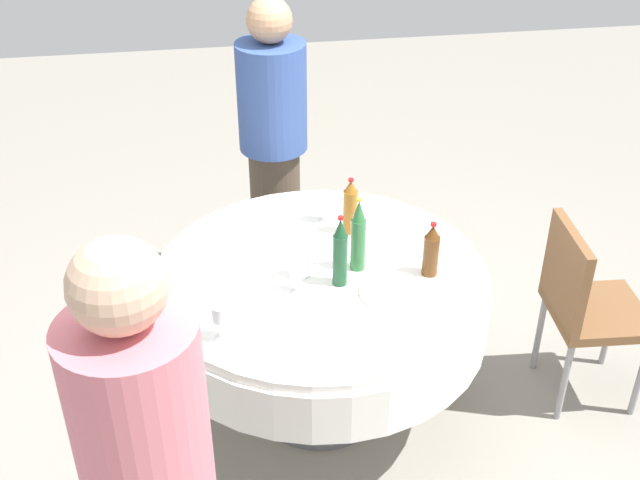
{
  "coord_description": "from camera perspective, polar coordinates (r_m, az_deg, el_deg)",
  "views": [
    {
      "loc": [
        -2.61,
        0.41,
        2.58
      ],
      "look_at": [
        0.0,
        0.0,
        0.89
      ],
      "focal_mm": 44.61,
      "sensor_mm": 36.0,
      "label": 1
    }
  ],
  "objects": [
    {
      "name": "bottle_amber_west",
      "position": [
        3.41,
        2.19,
        2.34
      ],
      "size": [
        0.06,
        0.06,
        0.26
      ],
      "color": "#8C5619",
      "rests_on": "dining_table"
    },
    {
      "name": "dining_table",
      "position": [
        3.31,
        0.0,
        -4.36
      ],
      "size": [
        1.39,
        1.39,
        0.74
      ],
      "color": "white",
      "rests_on": "ground_plane"
    },
    {
      "name": "wine_glass_far",
      "position": [
        2.84,
        -7.15,
        -5.28
      ],
      "size": [
        0.07,
        0.07,
        0.15
      ],
      "color": "white",
      "rests_on": "dining_table"
    },
    {
      "name": "bottle_green_far",
      "position": [
        3.16,
        2.75,
        0.3
      ],
      "size": [
        0.06,
        0.06,
        0.33
      ],
      "color": "#2D6B38",
      "rests_on": "dining_table"
    },
    {
      "name": "wine_glass_near",
      "position": [
        3.05,
        -1.63,
        -2.18
      ],
      "size": [
        0.06,
        0.06,
        0.14
      ],
      "color": "white",
      "rests_on": "dining_table"
    },
    {
      "name": "wine_glass_north",
      "position": [
        3.14,
        -1.28,
        -1.19
      ],
      "size": [
        0.07,
        0.07,
        0.13
      ],
      "color": "white",
      "rests_on": "dining_table"
    },
    {
      "name": "plate_left",
      "position": [
        3.04,
        -5.04,
        -4.57
      ],
      "size": [
        0.26,
        0.26,
        0.02
      ],
      "color": "white",
      "rests_on": "dining_table"
    },
    {
      "name": "person_west",
      "position": [
        4.02,
        -3.34,
        6.66
      ],
      "size": [
        0.34,
        0.34,
        1.58
      ],
      "rotation": [
        0.0,
        0.0,
        -1.49
      ],
      "color": "#4C3F33",
      "rests_on": "ground_plane"
    },
    {
      "name": "knife_east",
      "position": [
        3.49,
        -5.48,
        0.68
      ],
      "size": [
        0.16,
        0.12,
        0.0
      ],
      "primitive_type": "cube",
      "rotation": [
        0.0,
        0.0,
        5.67
      ],
      "color": "silver",
      "rests_on": "dining_table"
    },
    {
      "name": "fork_west",
      "position": [
        2.84,
        -3.14,
        -7.84
      ],
      "size": [
        0.02,
        0.18,
        0.0
      ],
      "primitive_type": "cube",
      "rotation": [
        0.0,
        0.0,
        1.59
      ],
      "color": "silver",
      "rests_on": "dining_table"
    },
    {
      "name": "wine_glass_rear",
      "position": [
        3.5,
        0.29,
        2.77
      ],
      "size": [
        0.07,
        0.07,
        0.14
      ],
      "color": "white",
      "rests_on": "dining_table"
    },
    {
      "name": "bottle_brown_east",
      "position": [
        3.18,
        7.98,
        -0.76
      ],
      "size": [
        0.06,
        0.06,
        0.24
      ],
      "color": "#593314",
      "rests_on": "dining_table"
    },
    {
      "name": "chair_near",
      "position": [
        3.61,
        18.34,
        -4.14
      ],
      "size": [
        0.43,
        0.43,
        0.87
      ],
      "rotation": [
        0.0,
        0.0,
        3.07
      ],
      "color": "brown",
      "rests_on": "ground_plane"
    },
    {
      "name": "bottle_dark_green_mid",
      "position": [
        3.07,
        1.46,
        -0.94
      ],
      "size": [
        0.06,
        0.06,
        0.31
      ],
      "color": "#194728",
      "rests_on": "dining_table"
    },
    {
      "name": "ground_plane",
      "position": [
        3.69,
        0.0,
        -11.72
      ],
      "size": [
        10.0,
        10.0,
        0.0
      ],
      "primitive_type": "plane",
      "color": "gray"
    },
    {
      "name": "plate_outer",
      "position": [
        3.11,
        5.16,
        -3.68
      ],
      "size": [
        0.25,
        0.25,
        0.02
      ],
      "color": "white",
      "rests_on": "dining_table"
    }
  ]
}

